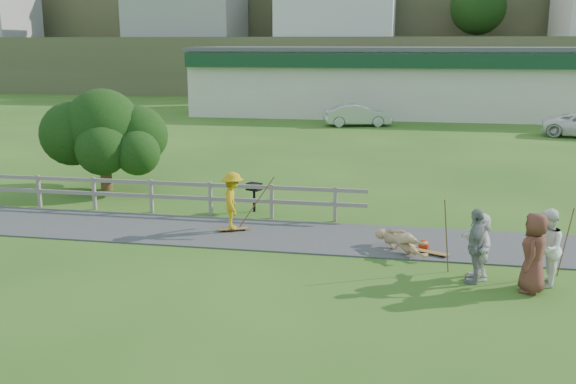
% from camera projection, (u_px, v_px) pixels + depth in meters
% --- Properties ---
extents(ground, '(260.00, 260.00, 0.00)m').
position_uv_depth(ground, '(246.00, 251.00, 17.06)').
color(ground, '#295719').
rests_on(ground, ground).
extents(path, '(34.00, 3.00, 0.04)m').
position_uv_depth(path, '(259.00, 234.00, 18.50)').
color(path, '#373739').
rests_on(path, ground).
extents(fence, '(15.05, 0.10, 1.10)m').
position_uv_depth(fence, '(133.00, 190.00, 20.88)').
color(fence, slate).
rests_on(fence, ground).
extents(strip_mall, '(32.50, 10.75, 5.10)m').
position_uv_depth(strip_mall, '(408.00, 81.00, 49.22)').
color(strip_mall, beige).
rests_on(strip_mall, ground).
extents(skater_rider, '(0.90, 1.22, 1.69)m').
position_uv_depth(skater_rider, '(233.00, 204.00, 18.57)').
color(skater_rider, gold).
rests_on(skater_rider, ground).
extents(skater_fallen, '(1.59, 1.51, 0.64)m').
position_uv_depth(skater_fallen, '(401.00, 241.00, 16.82)').
color(skater_fallen, tan).
rests_on(skater_fallen, ground).
extents(spectator_a, '(0.84, 0.99, 1.80)m').
position_uv_depth(spectator_a, '(546.00, 248.00, 14.42)').
color(spectator_a, white).
rests_on(spectator_a, ground).
extents(spectator_b, '(0.59, 1.08, 1.75)m').
position_uv_depth(spectator_b, '(476.00, 246.00, 14.65)').
color(spectator_b, gray).
rests_on(spectator_b, ground).
extents(spectator_c, '(0.79, 1.01, 1.81)m').
position_uv_depth(spectator_c, '(534.00, 253.00, 14.06)').
color(spectator_c, brown).
rests_on(spectator_c, ground).
extents(spectator_d, '(0.83, 1.53, 1.58)m').
position_uv_depth(spectator_d, '(480.00, 246.00, 14.94)').
color(spectator_d, white).
rests_on(spectator_d, ground).
extents(car_silver, '(4.64, 2.57, 1.45)m').
position_uv_depth(car_silver, '(357.00, 115.00, 42.59)').
color(car_silver, '#B6BABE').
rests_on(car_silver, ground).
extents(tree, '(4.49, 4.49, 3.17)m').
position_uv_depth(tree, '(104.00, 148.00, 23.81)').
color(tree, black).
rests_on(tree, ground).
extents(bbq, '(0.53, 0.47, 0.95)m').
position_uv_depth(bbq, '(254.00, 197.00, 20.94)').
color(bbq, black).
rests_on(bbq, ground).
extents(longboard_rider, '(0.88, 0.54, 0.10)m').
position_uv_depth(longboard_rider, '(233.00, 230.00, 18.75)').
color(longboard_rider, '#905F2F').
rests_on(longboard_rider, ground).
extents(longboard_fallen, '(0.91, 0.55, 0.10)m').
position_uv_depth(longboard_fallen, '(432.00, 254.00, 16.65)').
color(longboard_fallen, '#905F2F').
rests_on(longboard_fallen, ground).
extents(helmet, '(0.29, 0.29, 0.29)m').
position_uv_depth(helmet, '(424.00, 245.00, 17.09)').
color(helmet, red).
rests_on(helmet, ground).
extents(pole_rider, '(0.03, 0.03, 1.96)m').
position_uv_depth(pole_rider, '(256.00, 197.00, 18.82)').
color(pole_rider, brown).
rests_on(pole_rider, ground).
extents(pole_spec_left, '(0.03, 0.03, 1.80)m').
position_uv_depth(pole_spec_left, '(446.00, 236.00, 15.31)').
color(pole_spec_left, brown).
rests_on(pole_spec_left, ground).
extents(pole_spec_right, '(0.03, 0.03, 1.70)m').
position_uv_depth(pole_spec_right, '(565.00, 242.00, 15.00)').
color(pole_spec_right, brown).
rests_on(pole_spec_right, ground).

